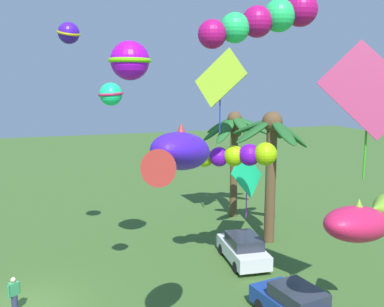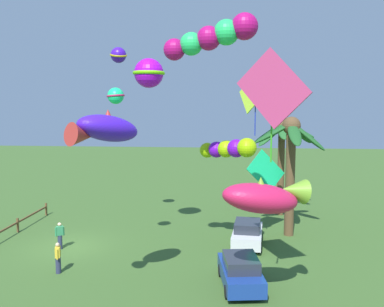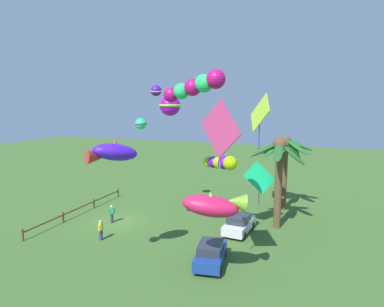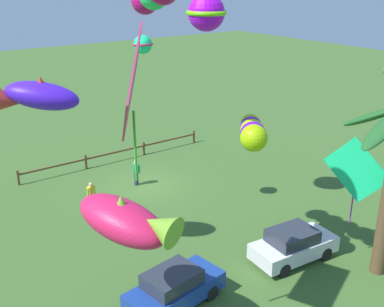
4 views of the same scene
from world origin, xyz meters
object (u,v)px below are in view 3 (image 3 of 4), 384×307
(kite_tube_5, at_px, (195,86))
(kite_diamond_7, at_px, (260,114))
(palm_tree_1, at_px, (279,162))
(kite_ball_3, at_px, (141,124))
(kite_diamond_9, at_px, (220,129))
(palm_tree_0, at_px, (286,153))
(kite_diamond_6, at_px, (259,178))
(kite_fish_1, at_px, (112,153))
(parked_car_0, at_px, (211,253))
(kite_fish_8, at_px, (214,205))
(spectator_0, at_px, (112,214))
(kite_tube_0, at_px, (220,163))
(parked_car_1, at_px, (239,224))
(kite_ball_4, at_px, (170,106))
(spectator_1, at_px, (101,230))
(kite_ball_2, at_px, (156,91))

(kite_tube_5, height_order, kite_diamond_7, kite_tube_5)
(palm_tree_1, distance_m, kite_ball_3, 11.72)
(kite_diamond_9, bearing_deg, palm_tree_0, 171.78)
(kite_tube_5, relative_size, kite_diamond_6, 1.10)
(kite_fish_1, bearing_deg, kite_tube_5, 128.84)
(kite_ball_3, bearing_deg, parked_car_0, 66.99)
(kite_fish_1, height_order, kite_fish_8, kite_fish_1)
(spectator_0, distance_m, kite_tube_0, 11.15)
(kite_fish_1, distance_m, kite_tube_5, 6.71)
(spectator_0, relative_size, kite_ball_3, 1.47)
(parked_car_0, distance_m, kite_diamond_6, 9.00)
(parked_car_1, xyz_separation_m, kite_fish_8, (8.24, 0.35, 4.06))
(kite_ball_3, bearing_deg, kite_ball_4, 155.11)
(kite_diamond_7, xyz_separation_m, kite_diamond_9, (12.85, -0.05, -0.47))
(palm_tree_0, relative_size, spectator_0, 4.64)
(kite_tube_0, height_order, kite_fish_8, kite_tube_0)
(kite_ball_4, bearing_deg, kite_fish_8, 38.64)
(spectator_1, height_order, kite_ball_3, kite_ball_3)
(spectator_1, distance_m, kite_diamond_7, 16.83)
(spectator_1, relative_size, kite_ball_2, 1.11)
(kite_tube_0, xyz_separation_m, kite_fish_1, (6.85, -4.90, 1.46))
(kite_tube_0, xyz_separation_m, kite_ball_2, (-3.46, -7.05, 5.55))
(kite_diamond_6, bearing_deg, kite_tube_5, -22.72)
(parked_car_1, height_order, kite_fish_8, kite_fish_8)
(parked_car_0, distance_m, spectator_0, 11.31)
(spectator_1, height_order, kite_diamond_6, kite_diamond_6)
(kite_fish_1, bearing_deg, kite_tube_0, 144.44)
(kite_diamond_7, bearing_deg, kite_ball_2, -70.45)
(kite_ball_2, distance_m, kite_ball_3, 5.72)
(spectator_0, xyz_separation_m, kite_fish_8, (6.52, 11.37, 3.99))
(kite_ball_2, xyz_separation_m, kite_diamond_6, (-0.44, 9.41, -7.43))
(kite_tube_5, xyz_separation_m, kite_diamond_7, (-10.09, 2.51, -2.02))
(spectator_0, bearing_deg, kite_fish_1, 35.92)
(palm_tree_1, height_order, kite_diamond_9, kite_diamond_9)
(parked_car_0, height_order, kite_diamond_9, kite_diamond_9)
(spectator_1, height_order, kite_diamond_7, kite_diamond_7)
(kite_tube_0, xyz_separation_m, kite_ball_4, (-1.21, -4.67, 4.24))
(palm_tree_0, bearing_deg, kite_tube_5, -20.30)
(palm_tree_1, xyz_separation_m, spectator_1, (7.51, -12.39, -4.82))
(kite_diamond_9, bearing_deg, parked_car_0, -151.15)
(kite_fish_8, bearing_deg, kite_diamond_7, 178.88)
(kite_fish_1, xyz_separation_m, kite_diamond_9, (-0.59, 6.63, 1.57))
(parked_car_1, bearing_deg, spectator_1, -61.60)
(kite_fish_8, bearing_deg, kite_diamond_6, 175.39)
(spectator_1, xyz_separation_m, kite_ball_4, (-4.72, 3.82, 9.47))
(kite_ball_3, bearing_deg, kite_diamond_6, 123.01)
(kite_tube_5, xyz_separation_m, kite_diamond_6, (-7.39, 3.10, -7.39))
(parked_car_0, distance_m, kite_diamond_7, 14.00)
(spectator_1, xyz_separation_m, kite_ball_2, (-6.97, 1.43, 10.77))
(parked_car_1, bearing_deg, palm_tree_0, 159.56)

